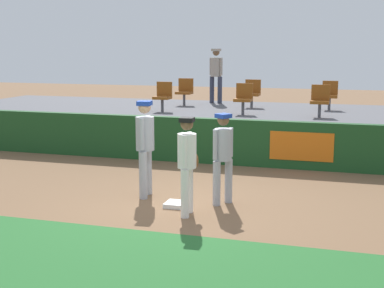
{
  "coord_description": "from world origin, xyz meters",
  "views": [
    {
      "loc": [
        2.98,
        -9.16,
        2.88
      ],
      "look_at": [
        -0.04,
        0.92,
        1.0
      ],
      "focal_mm": 50.4,
      "sensor_mm": 36.0,
      "label": 1
    }
  ],
  "objects": [
    {
      "name": "player_runner_visitor",
      "position": [
        -0.84,
        0.42,
        1.09
      ],
      "size": [
        0.39,
        0.53,
        1.88
      ],
      "rotation": [
        0.0,
        0.0,
        -1.48
      ],
      "color": "#9EA3AD",
      "rests_on": "ground_plane"
    },
    {
      "name": "ground_plane",
      "position": [
        0.0,
        0.0,
        0.0
      ],
      "size": [
        60.0,
        60.0,
        0.0
      ],
      "primitive_type": "plane",
      "color": "brown"
    },
    {
      "name": "field_wall",
      "position": [
        0.01,
        3.77,
        0.57
      ],
      "size": [
        18.0,
        0.26,
        1.15
      ],
      "color": "#19471E",
      "rests_on": "ground_plane"
    },
    {
      "name": "seat_back_right",
      "position": [
        2.33,
        7.01,
        1.57
      ],
      "size": [
        0.44,
        0.44,
        0.84
      ],
      "color": "#4C4C51",
      "rests_on": "bleacher_platform"
    },
    {
      "name": "first_base",
      "position": [
        -0.04,
        -0.08,
        0.04
      ],
      "size": [
        0.4,
        0.4,
        0.08
      ],
      "primitive_type": "cube",
      "color": "white",
      "rests_on": "ground_plane"
    },
    {
      "name": "player_coach_visitor",
      "position": [
        0.73,
        0.34,
        0.99
      ],
      "size": [
        0.45,
        0.45,
        1.7
      ],
      "rotation": [
        0.0,
        0.0,
        -2.15
      ],
      "color": "#9EA3AD",
      "rests_on": "ground_plane"
    },
    {
      "name": "player_fielder_home",
      "position": [
        0.3,
        -0.49,
        0.99
      ],
      "size": [
        0.34,
        0.55,
        1.72
      ],
      "rotation": [
        0.0,
        0.0,
        -1.51
      ],
      "color": "white",
      "rests_on": "ground_plane"
    },
    {
      "name": "seat_front_left",
      "position": [
        -2.18,
        5.21,
        1.57
      ],
      "size": [
        0.45,
        0.44,
        0.84
      ],
      "color": "#4C4C51",
      "rests_on": "bleacher_platform"
    },
    {
      "name": "seat_front_right",
      "position": [
        2.16,
        5.21,
        1.57
      ],
      "size": [
        0.48,
        0.44,
        0.84
      ],
      "color": "#4C4C51",
      "rests_on": "bleacher_platform"
    },
    {
      "name": "spectator_hooded",
      "position": [
        -1.34,
        7.97,
        2.12
      ],
      "size": [
        0.47,
        0.43,
        1.76
      ],
      "rotation": [
        0.0,
        0.0,
        2.78
      ],
      "color": "#33384C",
      "rests_on": "bleacher_platform"
    },
    {
      "name": "grass_foreground_strip",
      "position": [
        0.0,
        -2.9,
        0.0
      ],
      "size": [
        18.0,
        2.8,
        0.01
      ],
      "primitive_type": "cube",
      "color": "#26662B",
      "rests_on": "ground_plane"
    },
    {
      "name": "bleacher_platform",
      "position": [
        0.0,
        6.34,
        0.55
      ],
      "size": [
        18.0,
        4.8,
        1.1
      ],
      "primitive_type": "cube",
      "color": "#59595E",
      "rests_on": "ground_plane"
    },
    {
      "name": "seat_back_center",
      "position": [
        0.04,
        7.01,
        1.57
      ],
      "size": [
        0.47,
        0.44,
        0.84
      ],
      "color": "#4C4C51",
      "rests_on": "bleacher_platform"
    },
    {
      "name": "seat_front_center",
      "position": [
        0.14,
        5.21,
        1.57
      ],
      "size": [
        0.45,
        0.44,
        0.84
      ],
      "color": "#4C4C51",
      "rests_on": "bleacher_platform"
    },
    {
      "name": "seat_back_left",
      "position": [
        -2.1,
        7.01,
        1.57
      ],
      "size": [
        0.48,
        0.44,
        0.84
      ],
      "color": "#4C4C51",
      "rests_on": "bleacher_platform"
    }
  ]
}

